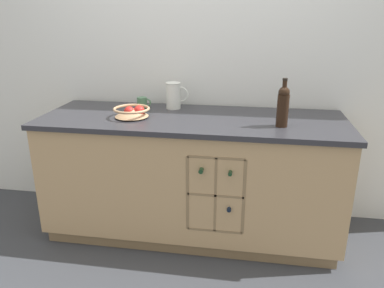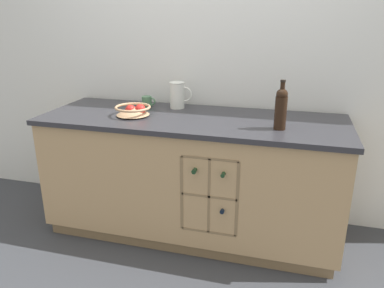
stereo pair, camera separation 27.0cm
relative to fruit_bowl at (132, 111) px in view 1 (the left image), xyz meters
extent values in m
plane|color=#383A3F|center=(0.41, 0.07, -0.95)|extent=(14.00, 14.00, 0.00)
cube|color=silver|center=(0.41, 0.50, 0.32)|extent=(4.51, 0.06, 2.55)
cube|color=olive|center=(0.41, 0.07, -0.91)|extent=(2.05, 0.66, 0.09)
cube|color=tan|center=(0.41, 0.07, -0.47)|extent=(2.11, 0.72, 0.78)
cube|color=#2D2D33|center=(0.41, 0.07, -0.06)|extent=(2.15, 0.76, 0.03)
cube|color=olive|center=(0.62, -0.19, -0.46)|extent=(0.36, 0.01, 0.52)
cube|color=olive|center=(0.44, -0.24, -0.46)|extent=(0.02, 0.10, 0.52)
cube|color=olive|center=(0.81, -0.24, -0.46)|extent=(0.02, 0.10, 0.52)
cube|color=olive|center=(0.62, -0.24, -0.72)|extent=(0.36, 0.10, 0.02)
cube|color=olive|center=(0.62, -0.24, -0.46)|extent=(0.36, 0.10, 0.02)
cube|color=olive|center=(0.62, -0.24, -0.20)|extent=(0.36, 0.10, 0.02)
cube|color=olive|center=(0.62, -0.24, -0.46)|extent=(0.02, 0.10, 0.52)
cylinder|color=black|center=(0.72, -0.11, -0.55)|extent=(0.07, 0.21, 0.07)
cylinder|color=black|center=(0.72, -0.27, -0.55)|extent=(0.03, 0.09, 0.03)
cylinder|color=#19381E|center=(0.53, -0.13, -0.28)|extent=(0.08, 0.22, 0.08)
cylinder|color=#19381E|center=(0.53, -0.28, -0.28)|extent=(0.03, 0.09, 0.03)
cylinder|color=#19381E|center=(0.72, -0.15, -0.29)|extent=(0.07, 0.20, 0.07)
cylinder|color=#19381E|center=(0.72, -0.29, -0.29)|extent=(0.03, 0.08, 0.03)
cylinder|color=tan|center=(0.00, 0.00, -0.04)|extent=(0.12, 0.12, 0.01)
cone|color=tan|center=(0.00, 0.00, 0.00)|extent=(0.24, 0.24, 0.06)
torus|color=tan|center=(0.00, 0.00, 0.02)|extent=(0.26, 0.26, 0.02)
sphere|color=red|center=(-0.02, -0.01, 0.00)|extent=(0.07, 0.07, 0.07)
sphere|color=red|center=(0.05, 0.01, 0.00)|extent=(0.08, 0.08, 0.08)
cylinder|color=silver|center=(0.23, 0.31, 0.06)|extent=(0.11, 0.11, 0.20)
torus|color=silver|center=(0.23, 0.31, 0.15)|extent=(0.12, 0.12, 0.01)
torus|color=silver|center=(0.29, 0.31, 0.07)|extent=(0.12, 0.01, 0.12)
cylinder|color=#4C7A56|center=(-0.01, 0.29, 0.00)|extent=(0.08, 0.08, 0.08)
torus|color=#4C7A56|center=(0.03, 0.29, 0.00)|extent=(0.06, 0.01, 0.06)
cylinder|color=black|center=(1.02, -0.05, 0.06)|extent=(0.08, 0.08, 0.21)
sphere|color=black|center=(1.02, -0.05, 0.18)|extent=(0.07, 0.07, 0.07)
cylinder|color=black|center=(1.02, -0.05, 0.21)|extent=(0.03, 0.03, 0.09)
cylinder|color=black|center=(1.02, -0.05, 0.26)|extent=(0.03, 0.03, 0.01)
camera|label=1|loc=(0.83, -2.44, 0.65)|focal=35.00mm
camera|label=2|loc=(1.09, -2.38, 0.65)|focal=35.00mm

